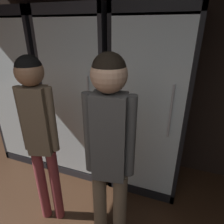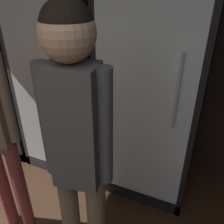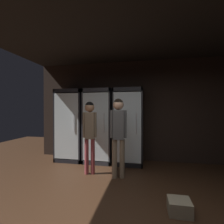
{
  "view_description": "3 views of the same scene",
  "coord_description": "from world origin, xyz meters",
  "px_view_note": "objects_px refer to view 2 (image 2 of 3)",
  "views": [
    {
      "loc": [
        0.02,
        0.64,
        1.78
      ],
      "look_at": [
        -0.57,
        2.23,
        1.03
      ],
      "focal_mm": 31.11,
      "sensor_mm": 36.0,
      "label": 1
    },
    {
      "loc": [
        0.14,
        0.9,
        1.71
      ],
      "look_at": [
        -0.51,
        2.36,
        0.8
      ],
      "focal_mm": 38.62,
      "sensor_mm": 36.0,
      "label": 2
    },
    {
      "loc": [
        0.18,
        -1.74,
        1.42
      ],
      "look_at": [
        -0.68,
        2.49,
        1.36
      ],
      "focal_mm": 26.62,
      "sensor_mm": 36.0,
      "label": 3
    }
  ],
  "objects_px": {
    "cooler_center": "(157,82)",
    "shopper_near": "(77,143)",
    "cooler_far_left": "(5,58)",
    "cooler_left": "(71,68)"
  },
  "relations": [
    {
      "from": "cooler_center",
      "to": "shopper_near",
      "type": "xyz_separation_m",
      "value": [
        -0.11,
        -1.03,
        0.07
      ]
    },
    {
      "from": "cooler_far_left",
      "to": "cooler_center",
      "type": "relative_size",
      "value": 1.0
    },
    {
      "from": "cooler_far_left",
      "to": "cooler_center",
      "type": "height_order",
      "value": "same"
    },
    {
      "from": "cooler_left",
      "to": "cooler_center",
      "type": "bearing_deg",
      "value": 0.15
    },
    {
      "from": "cooler_left",
      "to": "shopper_near",
      "type": "distance_m",
      "value": 1.24
    },
    {
      "from": "cooler_far_left",
      "to": "shopper_near",
      "type": "xyz_separation_m",
      "value": [
        1.5,
        -1.03,
        0.07
      ]
    },
    {
      "from": "cooler_center",
      "to": "shopper_near",
      "type": "distance_m",
      "value": 1.04
    },
    {
      "from": "cooler_left",
      "to": "cooler_center",
      "type": "xyz_separation_m",
      "value": [
        0.81,
        0.0,
        -0.0
      ]
    },
    {
      "from": "cooler_center",
      "to": "cooler_left",
      "type": "bearing_deg",
      "value": -179.85
    },
    {
      "from": "shopper_near",
      "to": "cooler_left",
      "type": "bearing_deg",
      "value": 123.95
    }
  ]
}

